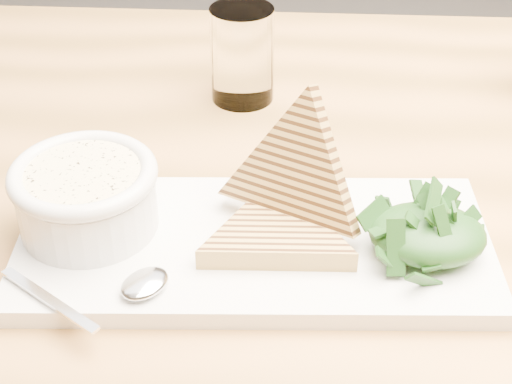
# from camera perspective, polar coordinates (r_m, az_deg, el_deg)

# --- Properties ---
(table_top) EXTENTS (1.32, 0.89, 0.04)m
(table_top) POSITION_cam_1_polar(r_m,az_deg,el_deg) (0.74, 6.65, -1.98)
(table_top) COLOR #B1783C
(table_top) RESTS_ON ground
(platter) EXTENTS (0.41, 0.20, 0.02)m
(platter) POSITION_cam_1_polar(r_m,az_deg,el_deg) (0.66, -0.14, -3.95)
(platter) COLOR white
(platter) RESTS_ON table_top
(soup_bowl) EXTENTS (0.12, 0.12, 0.05)m
(soup_bowl) POSITION_cam_1_polar(r_m,az_deg,el_deg) (0.67, -12.17, -0.82)
(soup_bowl) COLOR white
(soup_bowl) RESTS_ON platter
(soup) EXTENTS (0.10, 0.10, 0.01)m
(soup) POSITION_cam_1_polar(r_m,az_deg,el_deg) (0.65, -12.47, 1.14)
(soup) COLOR #F9E5A7
(soup) RESTS_ON soup_bowl
(bowl_rim) EXTENTS (0.12, 0.12, 0.01)m
(bowl_rim) POSITION_cam_1_polar(r_m,az_deg,el_deg) (0.65, -12.49, 1.29)
(bowl_rim) COLOR white
(bowl_rim) RESTS_ON soup_bowl
(sandwich_flat) EXTENTS (0.16, 0.16, 0.02)m
(sandwich_flat) POSITION_cam_1_polar(r_m,az_deg,el_deg) (0.65, 1.51, -2.97)
(sandwich_flat) COLOR #B58D46
(sandwich_flat) RESTS_ON platter
(sandwich_lean) EXTENTS (0.19, 0.18, 0.17)m
(sandwich_lean) POSITION_cam_1_polar(r_m,az_deg,el_deg) (0.65, 2.91, 1.50)
(sandwich_lean) COLOR #B58D46
(sandwich_lean) RESTS_ON sandwich_flat
(salad_base) EXTENTS (0.09, 0.07, 0.04)m
(salad_base) POSITION_cam_1_polar(r_m,az_deg,el_deg) (0.64, 12.36, -3.03)
(salad_base) COLOR black
(salad_base) RESTS_ON platter
(arugula_pile) EXTENTS (0.11, 0.10, 0.05)m
(arugula_pile) POSITION_cam_1_polar(r_m,az_deg,el_deg) (0.64, 12.46, -2.41)
(arugula_pile) COLOR #274F1C
(arugula_pile) RESTS_ON platter
(spoon_bowl) EXTENTS (0.05, 0.05, 0.01)m
(spoon_bowl) POSITION_cam_1_polar(r_m,az_deg,el_deg) (0.61, -8.10, -6.60)
(spoon_bowl) COLOR silver
(spoon_bowl) RESTS_ON platter
(spoon_handle) EXTENTS (0.09, 0.07, 0.00)m
(spoon_handle) POSITION_cam_1_polar(r_m,az_deg,el_deg) (0.61, -14.83, -7.55)
(spoon_handle) COLOR silver
(spoon_handle) RESTS_ON platter
(glass_near) EXTENTS (0.07, 0.07, 0.11)m
(glass_near) POSITION_cam_1_polar(r_m,az_deg,el_deg) (0.86, -1.01, 9.95)
(glass_near) COLOR white
(glass_near) RESTS_ON table_top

